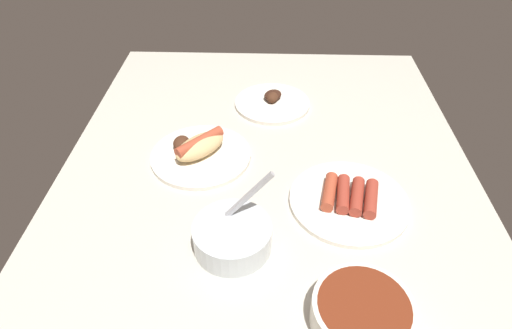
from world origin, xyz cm
name	(u,v)px	position (x,y,z in cm)	size (l,w,h in cm)	color
ground_plane	(266,183)	(0.00, 0.00, -1.50)	(120.00, 90.00, 3.00)	beige
plate_sausages	(349,200)	(-6.99, -16.43, 0.99)	(23.75, 23.75, 3.45)	white
plate_grilled_meat	(272,102)	(29.40, -0.99, 0.78)	(19.71, 19.71, 3.56)	white
bowl_coleslaw	(232,235)	(-18.65, 5.86, 2.84)	(14.00, 14.18, 14.77)	silver
bowl_chili	(361,313)	(-33.04, -14.67, 2.77)	(15.32, 15.32, 5.05)	white
plate_hotdog_assembled	(199,151)	(6.61, 15.19, 1.82)	(22.48, 22.48, 5.61)	white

